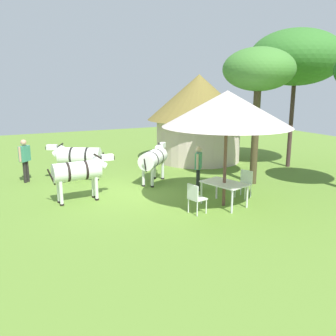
% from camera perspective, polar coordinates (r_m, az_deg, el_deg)
% --- Properties ---
extents(ground_plane, '(36.00, 36.00, 0.00)m').
position_cam_1_polar(ground_plane, '(12.71, -4.24, -3.91)').
color(ground_plane, olive).
extents(thatched_hut, '(4.98, 4.98, 4.17)m').
position_cam_1_polar(thatched_hut, '(17.84, 4.84, 8.48)').
color(thatched_hut, beige).
rests_on(thatched_hut, ground_plane).
extents(shade_umbrella, '(3.87, 3.87, 3.53)m').
position_cam_1_polar(shade_umbrella, '(10.94, 9.28, 9.20)').
color(shade_umbrella, brown).
rests_on(shade_umbrella, ground_plane).
extents(patio_dining_table, '(1.52, 1.18, 0.74)m').
position_cam_1_polar(patio_dining_table, '(11.34, 8.85, -2.71)').
color(patio_dining_table, silver).
rests_on(patio_dining_table, ground_plane).
extents(patio_chair_west_end, '(0.52, 0.50, 0.90)m').
position_cam_1_polar(patio_chair_west_end, '(10.55, 4.33, -4.53)').
color(patio_chair_west_end, silver).
rests_on(patio_chair_west_end, ground_plane).
extents(patio_chair_east_end, '(0.56, 0.55, 0.90)m').
position_cam_1_polar(patio_chair_east_end, '(12.36, 12.00, -2.16)').
color(patio_chair_east_end, silver).
rests_on(patio_chair_east_end, ground_plane).
extents(guest_beside_umbrella, '(0.46, 0.43, 1.59)m').
position_cam_1_polar(guest_beside_umbrella, '(12.79, 4.80, 0.62)').
color(guest_beside_umbrella, black).
rests_on(guest_beside_umbrella, ground_plane).
extents(standing_watcher, '(0.47, 0.46, 1.67)m').
position_cam_1_polar(standing_watcher, '(14.84, -21.65, 1.66)').
color(standing_watcher, black).
rests_on(standing_watcher, ground_plane).
extents(zebra_nearest_camera, '(0.68, 2.18, 1.53)m').
position_cam_1_polar(zebra_nearest_camera, '(11.88, -13.91, -0.54)').
color(zebra_nearest_camera, silver).
rests_on(zebra_nearest_camera, ground_plane).
extents(zebra_by_umbrella, '(1.78, 1.73, 1.47)m').
position_cam_1_polar(zebra_by_umbrella, '(13.82, -2.26, 1.50)').
color(zebra_by_umbrella, silver).
rests_on(zebra_by_umbrella, ground_plane).
extents(zebra_toward_hut, '(1.41, 2.02, 1.52)m').
position_cam_1_polar(zebra_toward_hut, '(14.38, -13.95, 1.76)').
color(zebra_toward_hut, silver).
rests_on(zebra_toward_hut, ground_plane).
extents(acacia_tree_right_background, '(3.99, 3.99, 6.03)m').
position_cam_1_polar(acacia_tree_right_background, '(17.23, 19.53, 16.08)').
color(acacia_tree_right_background, '#422F2A').
rests_on(acacia_tree_right_background, ground_plane).
extents(acacia_tree_far_lawn, '(2.58, 2.58, 5.00)m').
position_cam_1_polar(acacia_tree_far_lawn, '(13.78, 14.10, 14.64)').
color(acacia_tree_far_lawn, '#443A23').
rests_on(acacia_tree_far_lawn, ground_plane).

